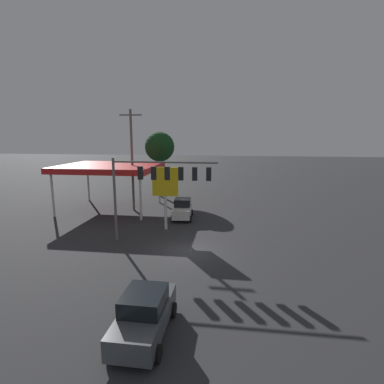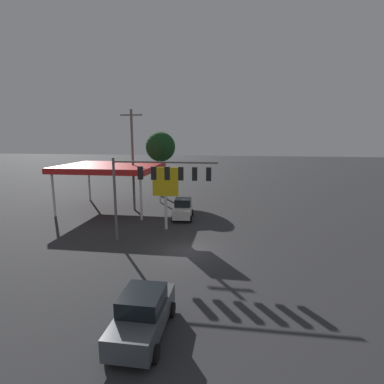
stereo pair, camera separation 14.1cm
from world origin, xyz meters
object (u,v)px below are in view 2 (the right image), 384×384
object	(u,v)px
street_tree	(161,147)
traffic_signal_assembly	(160,178)
price_sign	(166,185)
utility_pole	(133,158)
hatchback_crossing	(183,209)
sedan_far	(143,314)

from	to	relation	value
street_tree	traffic_signal_assembly	bearing A→B (deg)	103.71
price_sign	street_tree	world-z (taller)	street_tree
utility_pole	street_tree	size ratio (longest dim) A/B	1.26
utility_pole	hatchback_crossing	xyz separation A→B (m)	(-5.93, 2.59, -4.79)
traffic_signal_assembly	price_sign	bearing A→B (deg)	-84.05
price_sign	sedan_far	xyz separation A→B (m)	(-2.26, 14.11, -3.05)
price_sign	street_tree	xyz separation A→B (m)	(3.86, -13.93, 2.64)
utility_pole	hatchback_crossing	distance (m)	8.05
traffic_signal_assembly	utility_pole	bearing A→B (deg)	-60.66
traffic_signal_assembly	hatchback_crossing	xyz separation A→B (m)	(-0.53, -7.02, -4.13)
price_sign	hatchback_crossing	bearing A→B (deg)	-103.40
utility_pole	sedan_far	size ratio (longest dim) A/B	2.47
price_sign	traffic_signal_assembly	bearing A→B (deg)	95.95
price_sign	sedan_far	distance (m)	14.61
price_sign	sedan_far	bearing A→B (deg)	99.10
utility_pole	street_tree	bearing A→B (deg)	-98.81
utility_pole	hatchback_crossing	bearing A→B (deg)	156.40
hatchback_crossing	street_tree	bearing A→B (deg)	-159.49
price_sign	hatchback_crossing	distance (m)	4.86
price_sign	sedan_far	size ratio (longest dim) A/B	1.25
traffic_signal_assembly	street_tree	world-z (taller)	street_tree
sedan_far	street_tree	bearing A→B (deg)	-167.25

